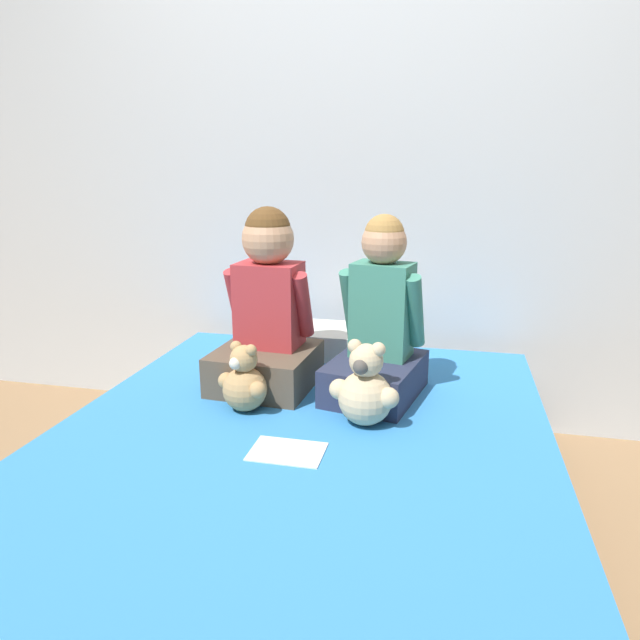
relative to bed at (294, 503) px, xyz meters
The scene contains 9 objects.
ground_plane 0.20m from the bed, ahead, with size 14.00×14.00×0.00m, color #93704C.
wall_behind_bed 1.56m from the bed, 90.00° to the left, with size 8.00×0.06×2.50m.
bed is the anchor object (origin of this frame).
child_on_left 0.68m from the bed, 116.20° to the left, with size 0.37×0.38×0.65m.
child_on_right 0.66m from the bed, 66.06° to the left, with size 0.36×0.44×0.63m.
teddy_bear_held_by_left_child 0.42m from the bed, 139.49° to the left, with size 0.19×0.15×0.23m.
teddy_bear_held_by_right_child 0.41m from the bed, 42.61° to the left, with size 0.23×0.17×0.27m.
pillow_at_headboard 0.88m from the bed, 90.00° to the left, with size 0.45×0.29×0.11m.
sign_card 0.22m from the bed, 93.66° to the right, with size 0.21×0.15×0.00m.
Camera 1 is at (0.42, -1.48, 1.20)m, focal length 32.00 mm.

